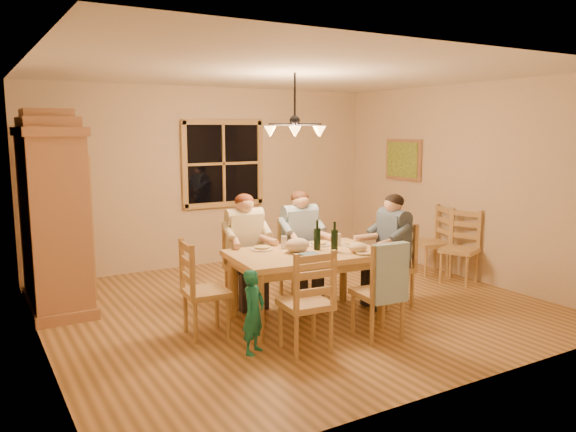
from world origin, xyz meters
TOP-DOWN VIEW (x-y plane):
  - floor at (0.00, 0.00)m, footprint 5.50×5.50m
  - ceiling at (0.00, 0.00)m, footprint 5.50×5.00m
  - wall_back at (0.00, 2.50)m, footprint 5.50×0.02m
  - wall_left at (-2.75, 0.00)m, footprint 0.02×5.00m
  - wall_right at (2.75, 0.00)m, footprint 0.02×5.00m
  - window at (0.20, 2.47)m, footprint 1.30×0.06m
  - painting at (2.71, 1.20)m, footprint 0.06×0.78m
  - chandelier at (-0.00, 0.00)m, footprint 0.77×0.68m
  - armoire at (-2.42, 1.35)m, footprint 0.66×1.40m
  - dining_table at (-0.14, -0.47)m, footprint 1.71×1.13m
  - chair_far_left at (-0.48, 0.33)m, footprint 0.47×0.45m
  - chair_far_right at (0.24, 0.27)m, footprint 0.47×0.45m
  - chair_near_left at (-0.61, -1.21)m, footprint 0.47×0.45m
  - chair_near_right at (0.21, -1.28)m, footprint 0.47×0.45m
  - chair_end_left at (-1.27, -0.38)m, footprint 0.45×0.47m
  - chair_end_right at (0.99, -0.57)m, footprint 0.45×0.47m
  - adult_woman at (-0.48, 0.33)m, footprint 0.42×0.45m
  - adult_plaid_man at (0.24, 0.27)m, footprint 0.42×0.45m
  - adult_slate_man at (0.99, -0.57)m, footprint 0.45×0.42m
  - towel at (0.19, -1.47)m, footprint 0.39×0.13m
  - wine_bottle_a at (0.02, -0.44)m, footprint 0.08×0.08m
  - wine_bottle_b at (0.13, -0.62)m, footprint 0.08×0.08m
  - plate_woman at (-0.50, -0.14)m, footprint 0.26×0.26m
  - plate_plaid at (0.16, -0.26)m, footprint 0.26×0.26m
  - plate_slate at (0.49, -0.49)m, footprint 0.26×0.26m
  - wine_glass_a at (-0.26, -0.20)m, footprint 0.06×0.06m
  - wine_glass_b at (0.35, -0.37)m, footprint 0.06×0.06m
  - cap at (0.33, -0.79)m, footprint 0.20×0.20m
  - napkin at (-0.22, -0.67)m, footprint 0.19×0.15m
  - cloth_bundle at (-0.23, -0.44)m, footprint 0.28×0.22m
  - child at (-1.06, -1.02)m, footprint 0.35×0.32m
  - chair_spare_front at (2.45, -0.27)m, footprint 0.55×0.56m
  - chair_spare_back at (2.45, 0.26)m, footprint 0.53×0.54m

SIDE VIEW (x-z plane):
  - floor at x=0.00m, z-range 0.00..0.00m
  - chair_far_left at x=-0.48m, z-range -0.19..0.80m
  - chair_far_right at x=0.24m, z-range -0.19..0.80m
  - chair_near_left at x=-0.61m, z-range -0.19..0.80m
  - chair_near_right at x=0.21m, z-range -0.19..0.80m
  - chair_end_left at x=-1.27m, z-range -0.19..0.80m
  - chair_end_right at x=0.99m, z-range -0.19..0.80m
  - chair_spare_front at x=2.45m, z-range -0.19..0.80m
  - chair_spare_back at x=2.45m, z-range -0.19..0.80m
  - child at x=-1.06m, z-range 0.00..0.80m
  - dining_table at x=-0.14m, z-range 0.27..1.03m
  - towel at x=0.19m, z-range 0.41..0.99m
  - plate_woman at x=-0.50m, z-range 0.76..0.78m
  - plate_plaid at x=0.16m, z-range 0.76..0.78m
  - plate_slate at x=0.49m, z-range 0.76..0.78m
  - napkin at x=-0.22m, z-range 0.76..0.79m
  - cap at x=0.33m, z-range 0.76..0.87m
  - wine_glass_a at x=-0.26m, z-range 0.76..0.90m
  - wine_glass_b at x=0.35m, z-range 0.76..0.90m
  - cloth_bundle at x=-0.23m, z-range 0.76..0.91m
  - adult_woman at x=-0.48m, z-range 0.40..1.28m
  - adult_plaid_man at x=0.24m, z-range 0.40..1.28m
  - adult_slate_man at x=0.99m, z-range 0.40..1.28m
  - wine_bottle_a at x=0.02m, z-range 0.76..1.09m
  - wine_bottle_b at x=0.13m, z-range 0.76..1.09m
  - armoire at x=-2.42m, z-range -0.09..2.21m
  - wall_back at x=0.00m, z-range 0.00..2.70m
  - wall_left at x=-2.75m, z-range 0.00..2.70m
  - wall_right at x=2.75m, z-range 0.00..2.70m
  - window at x=0.20m, z-range 0.90..2.20m
  - painting at x=2.71m, z-range 1.28..1.92m
  - chandelier at x=0.00m, z-range 1.72..2.43m
  - ceiling at x=0.00m, z-range 2.69..2.71m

